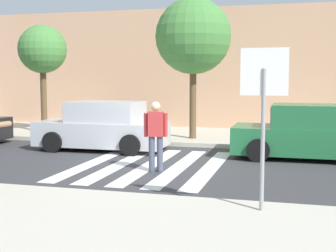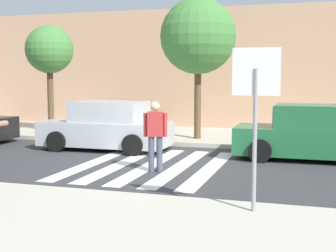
{
  "view_description": "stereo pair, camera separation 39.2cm",
  "coord_description": "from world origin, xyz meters",
  "px_view_note": "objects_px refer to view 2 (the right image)",
  "views": [
    {
      "loc": [
        3.66,
        -11.4,
        2.33
      ],
      "look_at": [
        0.6,
        -0.2,
        1.1
      ],
      "focal_mm": 50.0,
      "sensor_mm": 36.0,
      "label": 1
    },
    {
      "loc": [
        4.04,
        -11.29,
        2.33
      ],
      "look_at": [
        0.6,
        -0.2,
        1.1
      ],
      "focal_mm": 50.0,
      "sensor_mm": 36.0,
      "label": 2
    }
  ],
  "objects_px": {
    "parked_car_green": "(311,134)",
    "street_tree_center": "(198,37)",
    "stop_sign": "(256,93)",
    "street_tree_west": "(49,51)",
    "parked_car_silver": "(107,127)",
    "pedestrian_crossing": "(155,132)"
  },
  "relations": [
    {
      "from": "parked_car_green",
      "to": "street_tree_center",
      "type": "distance_m",
      "value": 5.48
    },
    {
      "from": "stop_sign",
      "to": "street_tree_center",
      "type": "distance_m",
      "value": 9.19
    },
    {
      "from": "stop_sign",
      "to": "street_tree_center",
      "type": "xyz_separation_m",
      "value": [
        -3.01,
        8.53,
        1.64
      ]
    },
    {
      "from": "stop_sign",
      "to": "street_tree_west",
      "type": "bearing_deg",
      "value": 135.98
    },
    {
      "from": "parked_car_green",
      "to": "street_tree_west",
      "type": "bearing_deg",
      "value": 164.85
    },
    {
      "from": "street_tree_center",
      "to": "parked_car_silver",
      "type": "bearing_deg",
      "value": -133.89
    },
    {
      "from": "parked_car_silver",
      "to": "street_tree_west",
      "type": "relative_size",
      "value": 0.98
    },
    {
      "from": "stop_sign",
      "to": "street_tree_west",
      "type": "relative_size",
      "value": 0.63
    },
    {
      "from": "pedestrian_crossing",
      "to": "parked_car_green",
      "type": "xyz_separation_m",
      "value": [
        3.63,
        2.87,
        -0.25
      ]
    },
    {
      "from": "parked_car_silver",
      "to": "stop_sign",
      "type": "bearing_deg",
      "value": -48.27
    },
    {
      "from": "street_tree_west",
      "to": "street_tree_center",
      "type": "bearing_deg",
      "value": -1.88
    },
    {
      "from": "parked_car_silver",
      "to": "street_tree_west",
      "type": "distance_m",
      "value": 5.22
    },
    {
      "from": "stop_sign",
      "to": "parked_car_silver",
      "type": "relative_size",
      "value": 0.65
    },
    {
      "from": "stop_sign",
      "to": "pedestrian_crossing",
      "type": "relative_size",
      "value": 1.53
    },
    {
      "from": "pedestrian_crossing",
      "to": "parked_car_green",
      "type": "distance_m",
      "value": 4.64
    },
    {
      "from": "stop_sign",
      "to": "pedestrian_crossing",
      "type": "bearing_deg",
      "value": 131.14
    },
    {
      "from": "parked_car_green",
      "to": "parked_car_silver",
      "type": "bearing_deg",
      "value": 180.0
    },
    {
      "from": "parked_car_silver",
      "to": "street_tree_west",
      "type": "xyz_separation_m",
      "value": [
        -3.63,
        2.68,
        2.62
      ]
    },
    {
      "from": "pedestrian_crossing",
      "to": "parked_car_green",
      "type": "height_order",
      "value": "pedestrian_crossing"
    },
    {
      "from": "pedestrian_crossing",
      "to": "street_tree_center",
      "type": "xyz_separation_m",
      "value": [
        -0.24,
        5.35,
        2.74
      ]
    },
    {
      "from": "pedestrian_crossing",
      "to": "street_tree_west",
      "type": "bearing_deg",
      "value": 138.42
    },
    {
      "from": "stop_sign",
      "to": "pedestrian_crossing",
      "type": "xyz_separation_m",
      "value": [
        -2.77,
        3.17,
        -1.1
      ]
    }
  ]
}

